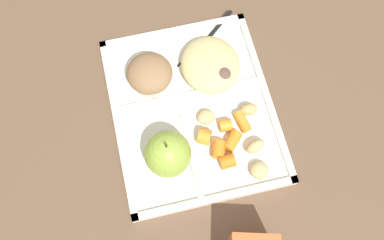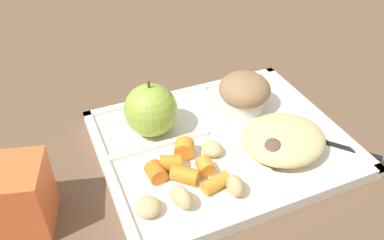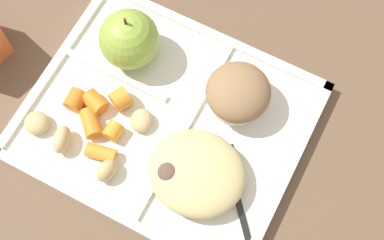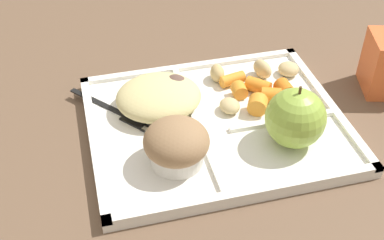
{
  "view_description": "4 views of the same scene",
  "coord_description": "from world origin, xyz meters",
  "views": [
    {
      "loc": [
        -0.3,
        0.07,
        0.73
      ],
      "look_at": [
        -0.04,
        0.01,
        0.05
      ],
      "focal_mm": 40.23,
      "sensor_mm": 36.0,
      "label": 1
    },
    {
      "loc": [
        -0.22,
        -0.39,
        0.4
      ],
      "look_at": [
        -0.04,
        0.03,
        0.04
      ],
      "focal_mm": 37.68,
      "sensor_mm": 36.0,
      "label": 2
    },
    {
      "loc": [
        0.15,
        -0.21,
        0.68
      ],
      "look_at": [
        0.04,
        0.0,
        0.04
      ],
      "focal_mm": 52.53,
      "sensor_mm": 36.0,
      "label": 3
    },
    {
      "loc": [
        0.16,
        0.51,
        0.46
      ],
      "look_at": [
        0.04,
        0.01,
        0.03
      ],
      "focal_mm": 47.61,
      "sensor_mm": 36.0,
      "label": 4
    }
  ],
  "objects": [
    {
      "name": "bran_muffin",
      "position": [
        0.07,
        0.06,
        0.04
      ],
      "size": [
        0.08,
        0.08,
        0.06
      ],
      "color": "silver",
      "rests_on": "lunch_tray"
    },
    {
      "name": "potato_chunk_corner",
      "position": [
        -0.03,
        -0.1,
        0.02
      ],
      "size": [
        0.02,
        0.03,
        0.02
      ],
      "primitive_type": "ellipsoid",
      "rotation": [
        0.0,
        0.0,
        4.61
      ],
      "color": "tan",
      "rests_on": "lunch_tray"
    },
    {
      "name": "meatball_front",
      "position": [
        0.04,
        -0.07,
        0.03
      ],
      "size": [
        0.04,
        0.04,
        0.04
      ],
      "primitive_type": "sphere",
      "color": "brown",
      "rests_on": "lunch_tray"
    },
    {
      "name": "potato_chunk_small",
      "position": [
        -0.1,
        -0.09,
        0.03
      ],
      "size": [
        0.03,
        0.04,
        0.03
      ],
      "primitive_type": "ellipsoid",
      "rotation": [
        0.0,
        0.0,
        1.87
      ],
      "color": "tan",
      "rests_on": "lunch_tray"
    },
    {
      "name": "carrot_slice_back",
      "position": [
        -0.11,
        -0.03,
        0.02
      ],
      "size": [
        0.03,
        0.03,
        0.02
      ],
      "primitive_type": "cylinder",
      "rotation": [
        0.0,
        1.57,
        1.63
      ],
      "color": "orange",
      "rests_on": "lunch_tray"
    },
    {
      "name": "potato_chunk_large",
      "position": [
        -0.14,
        -0.08,
        0.02
      ],
      "size": [
        0.04,
        0.04,
        0.02
      ],
      "primitive_type": "ellipsoid",
      "rotation": [
        0.0,
        0.0,
        5.64
      ],
      "color": "tan",
      "rests_on": "lunch_tray"
    },
    {
      "name": "carrot_slice_center",
      "position": [
        -0.05,
        -0.08,
        0.02
      ],
      "size": [
        0.04,
        0.03,
        0.02
      ],
      "primitive_type": "cylinder",
      "rotation": [
        0.0,
        1.57,
        3.35
      ],
      "color": "orange",
      "rests_on": "lunch_tray"
    },
    {
      "name": "carrot_slice_tilted",
      "position": [
        -0.08,
        -0.05,
        0.02
      ],
      "size": [
        0.04,
        0.04,
        0.02
      ],
      "primitive_type": "cylinder",
      "rotation": [
        0.0,
        1.57,
        2.37
      ],
      "color": "orange",
      "rests_on": "lunch_tray"
    },
    {
      "name": "carrot_slice_near_corner",
      "position": [
        -0.09,
        -0.02,
        0.02
      ],
      "size": [
        0.03,
        0.03,
        0.02
      ],
      "primitive_type": "cylinder",
      "rotation": [
        0.0,
        1.57,
        2.8
      ],
      "color": "orange",
      "rests_on": "lunch_tray"
    },
    {
      "name": "plastic_fork",
      "position": [
        0.12,
        -0.05,
        0.01
      ],
      "size": [
        0.12,
        0.13,
        0.0
      ],
      "color": "black",
      "rests_on": "lunch_tray"
    },
    {
      "name": "carrot_slice_edge",
      "position": [
        -0.06,
        -0.01,
        0.03
      ],
      "size": [
        0.03,
        0.03,
        0.03
      ],
      "primitive_type": "cylinder",
      "rotation": [
        0.0,
        1.57,
        1.09
      ],
      "color": "orange",
      "rests_on": "lunch_tray"
    },
    {
      "name": "lunch_tray",
      "position": [
        -0.0,
        0.0,
        0.01
      ],
      "size": [
        0.35,
        0.29,
        0.02
      ],
      "color": "white",
      "rests_on": "ground"
    },
    {
      "name": "carrot_slice_large",
      "position": [
        -0.05,
        -0.05,
        0.02
      ],
      "size": [
        0.02,
        0.02,
        0.02
      ],
      "primitive_type": "cylinder",
      "rotation": [
        0.0,
        1.57,
        1.52
      ],
      "color": "orange",
      "rests_on": "lunch_tray"
    },
    {
      "name": "potato_chunk_wedge",
      "position": [
        -0.03,
        -0.02,
        0.02
      ],
      "size": [
        0.03,
        0.04,
        0.02
      ],
      "primitive_type": "ellipsoid",
      "rotation": [
        0.0,
        0.0,
        3.29
      ],
      "color": "tan",
      "rests_on": "lunch_tray"
    },
    {
      "name": "meatball_back",
      "position": [
        0.08,
        -0.03,
        0.03
      ],
      "size": [
        0.03,
        0.03,
        0.03
      ],
      "primitive_type": "sphere",
      "color": "#755B4C",
      "rests_on": "lunch_tray"
    },
    {
      "name": "meatball_side",
      "position": [
        0.09,
        -0.03,
        0.03
      ],
      "size": [
        0.03,
        0.03,
        0.03
      ],
      "primitive_type": "sphere",
      "color": "brown",
      "rests_on": "lunch_tray"
    },
    {
      "name": "egg_noodle_pile",
      "position": [
        0.07,
        -0.05,
        0.03
      ],
      "size": [
        0.12,
        0.11,
        0.04
      ],
      "primitive_type": "ellipsoid",
      "color": "#D6C684",
      "rests_on": "lunch_tray"
    },
    {
      "name": "ground",
      "position": [
        0.0,
        0.0,
        0.0
      ],
      "size": [
        6.0,
        6.0,
        0.0
      ],
      "primitive_type": "plane",
      "color": "brown"
    },
    {
      "name": "green_apple",
      "position": [
        -0.09,
        0.06,
        0.05
      ],
      "size": [
        0.08,
        0.08,
        0.09
      ],
      "color": "#93B742",
      "rests_on": "lunch_tray"
    }
  ]
}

